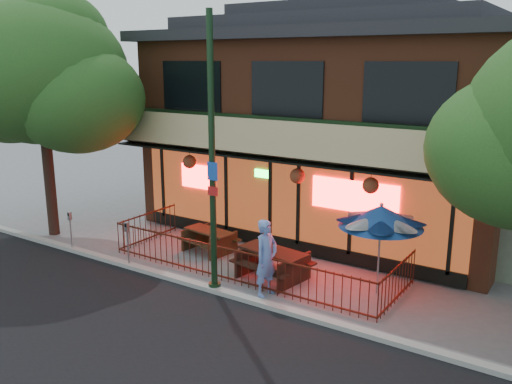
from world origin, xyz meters
TOP-DOWN VIEW (x-y plane):
  - ground at (0.00, 0.00)m, footprint 80.00×80.00m
  - curb at (0.00, -0.50)m, footprint 80.00×0.25m
  - restaurant_building at (0.00, 7.11)m, footprint 12.96×9.49m
  - patio_fence at (0.00, 0.50)m, footprint 8.44×2.62m
  - street_light at (0.00, -0.40)m, footprint 0.43×0.32m
  - street_tree_left at (-7.46, 0.39)m, footprint 5.60×5.60m
  - picnic_table_left at (-1.93, 1.85)m, footprint 1.79×1.47m
  - picnic_table_right at (0.85, 1.11)m, footprint 2.12×1.75m
  - patio_umbrella at (3.60, 1.75)m, footprint 2.11×2.11m
  - pedestrian at (1.27, 0.10)m, footprint 0.57×0.79m
  - parking_meter_near at (-3.06, -0.48)m, footprint 0.13×0.11m
  - parking_meter_far at (-5.57, -0.48)m, footprint 0.12×0.11m

SIDE VIEW (x-z plane):
  - ground at x=0.00m, z-range 0.00..0.00m
  - curb at x=0.00m, z-range 0.00..0.12m
  - picnic_table_left at x=-1.93m, z-range 0.11..0.80m
  - picnic_table_right at x=0.85m, z-range 0.13..0.95m
  - patio_fence at x=0.00m, z-range 0.13..1.13m
  - parking_meter_far at x=-5.57m, z-range 0.22..1.49m
  - parking_meter_near at x=-3.06m, z-range 0.24..1.58m
  - pedestrian at x=1.27m, z-range 0.00..1.99m
  - patio_umbrella at x=3.60m, z-range 0.85..3.26m
  - street_light at x=0.00m, z-range -0.35..6.65m
  - restaurant_building at x=0.00m, z-range 0.10..8.15m
  - street_tree_left at x=-7.46m, z-range 1.64..9.70m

